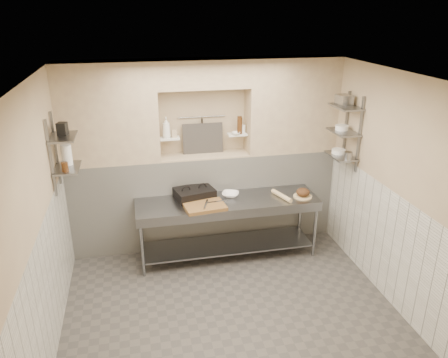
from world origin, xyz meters
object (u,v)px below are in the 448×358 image
object	(u,v)px
rolling_pin	(282,196)
mixing_bowl	(230,194)
bottle_soap	(166,128)
cutting_board	(205,206)
bowl_alcove	(236,133)
jug_left	(67,155)
prep_table	(228,217)
bread_loaf	(303,192)
panini_press	(194,194)

from	to	relation	value
rolling_pin	mixing_bowl	bearing A→B (deg)	163.96
rolling_pin	bottle_soap	bearing A→B (deg)	157.72
cutting_board	bowl_alcove	bearing A→B (deg)	49.12
mixing_bowl	jug_left	size ratio (longest dim) A/B	0.94
rolling_pin	prep_table	bearing A→B (deg)	175.21
rolling_pin	cutting_board	bearing A→B (deg)	-174.63
prep_table	bread_loaf	distance (m)	1.14
bowl_alcove	jug_left	world-z (taller)	jug_left
panini_press	rolling_pin	bearing A→B (deg)	-24.64
prep_table	bowl_alcove	distance (m)	1.23
prep_table	bottle_soap	distance (m)	1.55
bottle_soap	mixing_bowl	bearing A→B (deg)	-27.14
panini_press	rolling_pin	world-z (taller)	panini_press
cutting_board	mixing_bowl	world-z (taller)	mixing_bowl
bottle_soap	jug_left	xyz separation A→B (m)	(-1.30, -0.61, -0.12)
prep_table	bowl_alcove	xyz separation A→B (m)	(0.23, 0.51, 1.09)
prep_table	jug_left	world-z (taller)	jug_left
rolling_pin	bowl_alcove	world-z (taller)	bowl_alcove
cutting_board	bottle_soap	world-z (taller)	bottle_soap
bread_loaf	jug_left	world-z (taller)	jug_left
panini_press	bottle_soap	distance (m)	1.02
bread_loaf	jug_left	xyz separation A→B (m)	(-3.16, 0.06, 0.77)
bowl_alcove	panini_press	bearing A→B (deg)	-154.18
bread_loaf	bowl_alcove	distance (m)	1.30
bread_loaf	bowl_alcove	size ratio (longest dim) A/B	1.54
bottle_soap	bowl_alcove	world-z (taller)	bottle_soap
bottle_soap	prep_table	bearing A→B (deg)	-36.41
panini_press	bottle_soap	xyz separation A→B (m)	(-0.32, 0.39, 0.89)
mixing_bowl	prep_table	bearing A→B (deg)	-116.39
cutting_board	jug_left	world-z (taller)	jug_left
prep_table	bottle_soap	world-z (taller)	bottle_soap
prep_table	mixing_bowl	bearing A→B (deg)	63.61
panini_press	mixing_bowl	size ratio (longest dim) A/B	2.52
mixing_bowl	bread_loaf	xyz separation A→B (m)	(1.02, -0.24, 0.04)
mixing_bowl	bread_loaf	bearing A→B (deg)	-13.16
mixing_bowl	bread_loaf	world-z (taller)	bread_loaf
bread_loaf	rolling_pin	bearing A→B (deg)	173.71
rolling_pin	jug_left	xyz separation A→B (m)	(-2.85, 0.03, 0.81)
mixing_bowl	bowl_alcove	distance (m)	0.90
cutting_board	mixing_bowl	xyz separation A→B (m)	(0.43, 0.31, 0.00)
mixing_bowl	bread_loaf	distance (m)	1.05
mixing_bowl	cutting_board	bearing A→B (deg)	-144.15
bread_loaf	prep_table	bearing A→B (deg)	174.78
prep_table	rolling_pin	bearing A→B (deg)	-4.79
mixing_bowl	bowl_alcove	world-z (taller)	bowl_alcove
panini_press	jug_left	world-z (taller)	jug_left
prep_table	cutting_board	size ratio (longest dim) A/B	4.75
bottle_soap	jug_left	distance (m)	1.44
mixing_bowl	rolling_pin	bearing A→B (deg)	-16.04
prep_table	bowl_alcove	size ratio (longest dim) A/B	20.59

